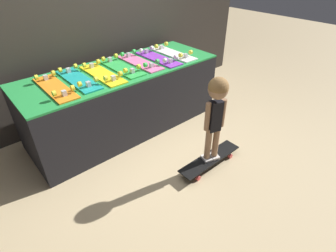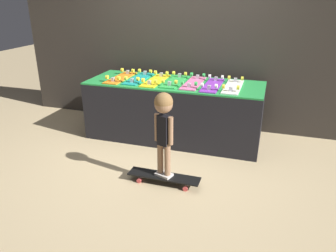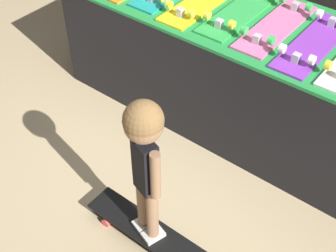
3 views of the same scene
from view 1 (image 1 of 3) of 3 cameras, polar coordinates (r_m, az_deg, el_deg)
The scene contains 12 objects.
ground_plane at distance 3.09m, azimuth -2.75°, elevation -4.60°, with size 16.00×16.00×0.00m, color tan.
back_wall at distance 3.50m, azimuth -17.17°, elevation 23.97°, with size 5.30×0.10×2.79m.
display_rack at distance 3.28m, azimuth -9.41°, elevation 5.78°, with size 2.34×0.85×0.80m.
skateboard_orange_on_rack at distance 2.81m, azimuth -23.41°, elevation 7.79°, with size 0.20×0.71×0.09m.
skateboard_teal_on_rack at distance 2.91m, azimuth -18.95°, elevation 9.68°, with size 0.20×0.71×0.09m.
skateboard_yellow_on_rack at distance 2.98m, azimuth -14.13°, elevation 11.03°, with size 0.20×0.71×0.09m.
skateboard_green_on_rack at distance 3.12m, azimuth -10.25°, elevation 12.58°, with size 0.20×0.71×0.09m.
skateboard_pink_on_rack at distance 3.24m, azimuth -6.22°, elevation 13.75°, with size 0.20×0.71×0.09m.
skateboard_purple_on_rack at distance 3.36m, azimuth -2.20°, elevation 14.67°, with size 0.20×0.71×0.09m.
skateboard_white_on_rack at distance 3.53m, azimuth 1.09°, elevation 15.63°, with size 0.20×0.71×0.09m.
skateboard_on_floor at distance 2.84m, azimuth 9.12°, elevation -7.18°, with size 0.78×0.18×0.09m.
child at distance 2.46m, azimuth 10.48°, elevation 4.47°, with size 0.21×0.19×0.92m.
Camera 1 is at (-1.47, -1.92, 1.92)m, focal length 28.00 mm.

